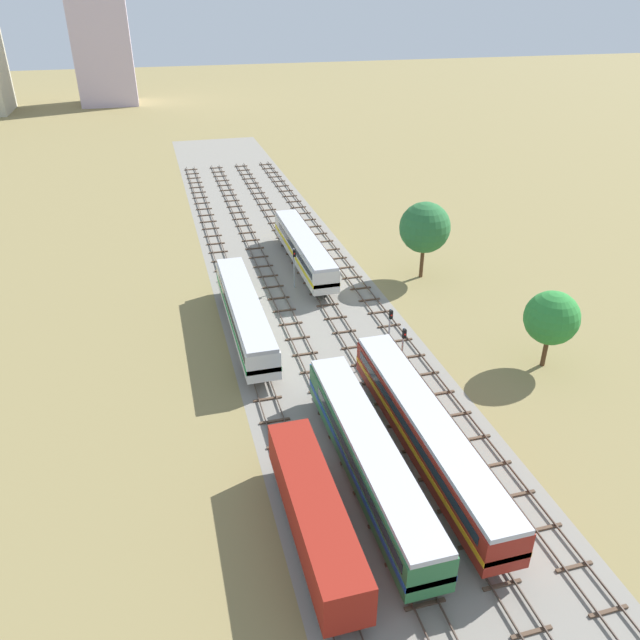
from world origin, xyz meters
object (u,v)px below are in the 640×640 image
diesel_railcar_far_left_midfar (245,312)px  signal_post_mid (403,346)px  signal_post_near (294,263)px  diesel_railcar_left_near (369,455)px  freight_boxcar_far_left_nearest (315,512)px  passenger_coach_centre_left_mid (426,431)px  diesel_railcar_centre_left_far (304,248)px  signal_post_nearest (390,328)px

diesel_railcar_far_left_midfar → signal_post_mid: signal_post_mid is taller
signal_post_mid → signal_post_near: bearing=103.1°
diesel_railcar_left_near → diesel_railcar_far_left_midfar: size_ratio=1.00×
freight_boxcar_far_left_nearest → diesel_railcar_far_left_midfar: 26.08m
diesel_railcar_far_left_midfar → signal_post_mid: (11.75, -10.79, 0.58)m
freight_boxcar_far_left_nearest → passenger_coach_centre_left_mid: 10.68m
diesel_railcar_left_near → passenger_coach_centre_left_mid: size_ratio=0.93×
diesel_railcar_centre_left_far → signal_post_mid: (2.35, -25.16, 0.58)m
diesel_railcar_far_left_midfar → signal_post_near: bearing=53.0°
signal_post_nearest → signal_post_mid: size_ratio=1.04×
signal_post_nearest → diesel_railcar_far_left_midfar: bearing=146.8°
freight_boxcar_far_left_nearest → diesel_railcar_centre_left_far: diesel_railcar_centre_left_far is taller
diesel_railcar_far_left_midfar → signal_post_near: signal_post_near is taller
freight_boxcar_far_left_nearest → signal_post_nearest: bearing=57.4°
diesel_railcar_left_near → signal_post_nearest: bearing=64.3°
freight_boxcar_far_left_nearest → signal_post_near: (7.05, 35.45, 0.57)m
signal_post_mid → diesel_railcar_centre_left_far: bearing=95.3°
diesel_railcar_far_left_midfar → signal_post_nearest: 14.06m
freight_boxcar_far_left_nearest → diesel_railcar_left_near: (4.70, 3.72, 0.15)m
passenger_coach_centre_left_mid → signal_post_mid: signal_post_mid is taller
diesel_railcar_left_near → diesel_railcar_centre_left_far: (4.70, 36.72, 0.00)m
diesel_railcar_left_near → passenger_coach_centre_left_mid: (4.70, 1.35, 0.02)m
diesel_railcar_left_near → signal_post_near: signal_post_near is taller
diesel_railcar_left_near → passenger_coach_centre_left_mid: bearing=16.1°
passenger_coach_centre_left_mid → signal_post_nearest: bearing=80.0°
signal_post_near → diesel_railcar_far_left_midfar: bearing=-127.0°
diesel_railcar_far_left_midfar → signal_post_nearest: bearing=-33.2°
passenger_coach_centre_left_mid → diesel_railcar_centre_left_far: (0.00, 35.37, -0.02)m
signal_post_nearest → signal_post_mid: bearing=-90.0°
diesel_railcar_left_near → diesel_railcar_far_left_midfar: (-4.70, 22.35, 0.00)m
freight_boxcar_far_left_nearest → diesel_railcar_centre_left_far: (9.40, 40.44, 0.15)m
signal_post_nearest → passenger_coach_centre_left_mid: bearing=-100.0°
passenger_coach_centre_left_mid → signal_post_nearest: size_ratio=4.25×
passenger_coach_centre_left_mid → diesel_railcar_centre_left_far: bearing=90.0°
diesel_railcar_far_left_midfar → signal_post_nearest: signal_post_nearest is taller
freight_boxcar_far_left_nearest → diesel_railcar_centre_left_far: size_ratio=0.68×
freight_boxcar_far_left_nearest → signal_post_mid: (11.75, 15.29, 0.73)m
diesel_railcar_far_left_midfar → signal_post_nearest: size_ratio=3.96×
freight_boxcar_far_left_nearest → signal_post_near: bearing=78.8°
diesel_railcar_left_near → diesel_railcar_centre_left_far: 37.02m
passenger_coach_centre_left_mid → signal_post_near: bearing=94.4°
freight_boxcar_far_left_nearest → diesel_railcar_far_left_midfar: size_ratio=0.68×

